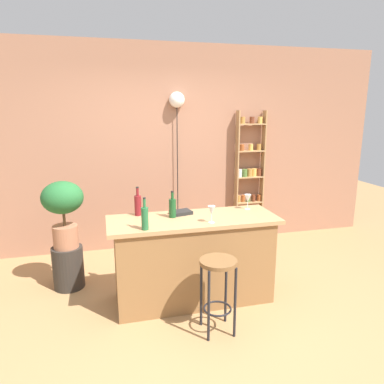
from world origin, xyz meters
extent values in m
plane|color=#A37A4C|center=(0.00, 0.00, 0.00)|extent=(12.00, 12.00, 0.00)
cube|color=#9E6B51|center=(0.00, 1.95, 1.40)|extent=(6.40, 0.10, 2.80)
cube|color=olive|center=(0.00, 0.30, 0.42)|extent=(1.56, 0.57, 0.84)
cube|color=tan|center=(0.00, 0.30, 0.86)|extent=(1.69, 0.62, 0.04)
cylinder|color=black|center=(-0.05, -0.41, 0.32)|extent=(0.02, 0.02, 0.65)
cylinder|color=black|center=(0.19, -0.41, 0.32)|extent=(0.02, 0.02, 0.65)
cylinder|color=black|center=(-0.05, -0.17, 0.32)|extent=(0.02, 0.02, 0.65)
cylinder|color=black|center=(0.19, -0.17, 0.32)|extent=(0.02, 0.02, 0.65)
torus|color=black|center=(0.07, -0.29, 0.22)|extent=(0.25, 0.25, 0.02)
cylinder|color=brown|center=(0.07, -0.29, 0.66)|extent=(0.33, 0.33, 0.03)
cube|color=#A87F51|center=(1.04, 1.82, 0.96)|extent=(0.02, 0.13, 1.92)
cube|color=#A87F51|center=(1.45, 1.82, 0.96)|extent=(0.02, 0.13, 1.92)
cube|color=#A87F51|center=(1.25, 1.82, 0.19)|extent=(0.39, 0.13, 0.02)
cylinder|color=#4C7033|center=(1.12, 1.82, 0.26)|extent=(0.06, 0.06, 0.12)
cylinder|color=#AD7A38|center=(1.24, 1.81, 0.26)|extent=(0.06, 0.06, 0.12)
cylinder|color=#994C23|center=(1.38, 1.82, 0.26)|extent=(0.06, 0.06, 0.12)
cube|color=#A87F51|center=(1.25, 1.82, 0.57)|extent=(0.39, 0.13, 0.02)
cylinder|color=#AD7A38|center=(1.09, 1.82, 0.63)|extent=(0.06, 0.06, 0.10)
cylinder|color=#994C23|center=(1.16, 1.82, 0.63)|extent=(0.06, 0.06, 0.10)
cylinder|color=#4C7033|center=(1.24, 1.81, 0.63)|extent=(0.06, 0.06, 0.10)
cylinder|color=brown|center=(1.32, 1.81, 0.63)|extent=(0.06, 0.06, 0.10)
cylinder|color=#994C23|center=(1.41, 1.81, 0.63)|extent=(0.06, 0.06, 0.10)
cube|color=#A87F51|center=(1.25, 1.82, 0.96)|extent=(0.39, 0.13, 0.02)
cylinder|color=silver|center=(1.08, 1.82, 1.02)|extent=(0.08, 0.08, 0.11)
cylinder|color=#4C7033|center=(1.16, 1.81, 1.02)|extent=(0.08, 0.08, 0.11)
cylinder|color=#AD7A38|center=(1.25, 1.82, 1.02)|extent=(0.08, 0.08, 0.11)
cylinder|color=gold|center=(1.32, 1.82, 1.02)|extent=(0.08, 0.08, 0.11)
cylinder|color=brown|center=(1.40, 1.82, 1.02)|extent=(0.08, 0.08, 0.11)
cube|color=#A87F51|center=(1.25, 1.82, 1.34)|extent=(0.39, 0.13, 0.02)
cylinder|color=#994C23|center=(1.11, 1.81, 1.40)|extent=(0.07, 0.07, 0.09)
cylinder|color=gold|center=(1.25, 1.82, 1.40)|extent=(0.07, 0.07, 0.09)
cylinder|color=#AD7A38|center=(1.38, 1.82, 1.40)|extent=(0.07, 0.07, 0.09)
cube|color=#A87F51|center=(1.25, 1.82, 1.72)|extent=(0.39, 0.13, 0.02)
cylinder|color=#AD7A38|center=(1.11, 1.81, 1.78)|extent=(0.07, 0.07, 0.09)
cylinder|color=brown|center=(1.26, 1.82, 1.78)|extent=(0.07, 0.07, 0.09)
cylinder|color=gold|center=(1.38, 1.82, 1.78)|extent=(0.07, 0.07, 0.09)
cylinder|color=#2D2823|center=(-1.28, 0.88, 0.24)|extent=(0.33, 0.33, 0.47)
cylinder|color=#A86B4C|center=(-1.28, 0.88, 0.59)|extent=(0.27, 0.27, 0.25)
cylinder|color=brown|center=(-1.28, 0.88, 0.80)|extent=(0.03, 0.03, 0.16)
ellipsoid|color=#23602D|center=(-1.28, 0.88, 1.03)|extent=(0.44, 0.39, 0.35)
cylinder|color=maroon|center=(-0.52, 0.53, 0.99)|extent=(0.07, 0.07, 0.20)
cylinder|color=maroon|center=(-0.52, 0.53, 1.13)|extent=(0.03, 0.03, 0.08)
cylinder|color=black|center=(-0.52, 0.53, 1.17)|extent=(0.03, 0.03, 0.01)
cylinder|color=#236638|center=(-0.51, 0.07, 0.99)|extent=(0.06, 0.06, 0.21)
cylinder|color=#236638|center=(-0.51, 0.07, 1.13)|extent=(0.02, 0.02, 0.08)
cylinder|color=black|center=(-0.51, 0.07, 1.17)|extent=(0.03, 0.03, 0.01)
cylinder|color=#194C23|center=(-0.20, 0.37, 0.98)|extent=(0.07, 0.07, 0.19)
cylinder|color=#194C23|center=(-0.20, 0.37, 1.10)|extent=(0.03, 0.03, 0.07)
cylinder|color=black|center=(-0.20, 0.37, 1.15)|extent=(0.03, 0.03, 0.01)
cylinder|color=silver|center=(0.65, 0.46, 0.89)|extent=(0.06, 0.06, 0.00)
cylinder|color=silver|center=(0.65, 0.46, 0.92)|extent=(0.01, 0.01, 0.07)
cone|color=silver|center=(0.65, 0.46, 1.00)|extent=(0.07, 0.07, 0.08)
cylinder|color=silver|center=(0.13, 0.11, 0.89)|extent=(0.06, 0.06, 0.00)
cylinder|color=silver|center=(0.13, 0.11, 0.92)|extent=(0.01, 0.01, 0.07)
cone|color=silver|center=(0.13, 0.11, 1.00)|extent=(0.07, 0.07, 0.08)
cube|color=black|center=(-0.09, 0.46, 0.90)|extent=(0.24, 0.19, 0.03)
cylinder|color=black|center=(0.17, 1.84, 1.03)|extent=(0.01, 0.01, 2.06)
sphere|color=white|center=(0.17, 1.84, 2.06)|extent=(0.21, 0.21, 0.21)
camera|label=1|loc=(-0.85, -2.98, 1.95)|focal=33.38mm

